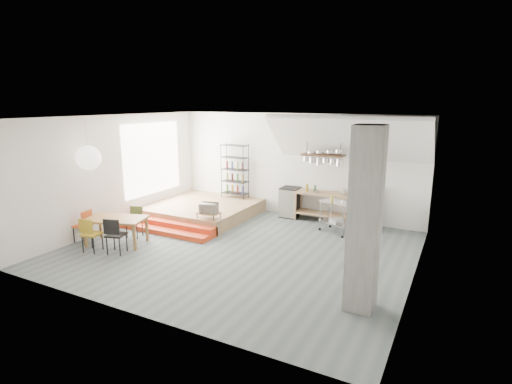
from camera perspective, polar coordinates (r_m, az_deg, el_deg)
The scene contains 26 objects.
floor at distance 9.94m, azimuth -2.38°, elevation -8.15°, with size 8.00×8.00×0.00m, color #535F60.
wall_back at distance 12.59m, azimuth 5.53°, elevation 3.84°, with size 8.00×0.04×3.20m, color silver.
wall_left at distance 11.96m, azimuth -19.33°, elevation 2.70°, with size 0.04×7.00×3.20m, color silver.
wall_right at distance 8.29m, azimuth 22.25°, elevation -1.80°, with size 0.04×7.00×3.20m, color silver.
ceiling at distance 9.29m, azimuth -2.56°, elevation 10.62°, with size 8.00×7.00×0.02m, color white.
slope_ceiling at distance 11.34m, azimuth 12.99°, elevation 7.42°, with size 4.40×1.80×0.15m, color white.
window_pane at distance 12.98m, azimuth -14.53°, elevation 4.65°, with size 0.02×2.50×2.20m, color white.
platform at distance 12.77m, azimuth -7.66°, elevation -2.52°, with size 3.00×3.00×0.40m, color #936F49.
step_lower at distance 11.34m, azimuth -13.33°, elevation -5.44°, with size 3.00×0.35×0.13m, color red.
step_upper at distance 11.57m, azimuth -12.21°, elevation -4.67°, with size 3.00×0.35×0.27m, color red.
concrete_column at distance 6.95m, azimuth 15.26°, elevation -4.00°, with size 0.50×0.50×3.20m, color slate.
kitchen_counter at distance 12.09m, azimuth 9.64°, elevation -1.37°, with size 1.80×0.60×0.91m.
stove at distance 11.80m, azimuth 16.10°, elevation -2.79°, with size 0.60×0.60×1.18m.
pot_rack at distance 11.62m, azimuth 9.67°, elevation 4.84°, with size 1.20×0.50×1.43m.
wire_shelving at distance 13.24m, azimuth -3.04°, elevation 3.13°, with size 0.88×0.38×1.80m.
microwave_shelf at distance 11.08m, azimuth -6.76°, elevation -3.02°, with size 0.60×0.40×0.16m.
paper_lantern at distance 10.67m, azimuth -22.83°, elevation 4.53°, with size 0.60×0.60×0.60m, color white.
dining_table at distance 10.69m, azimuth -19.37°, elevation -3.90°, with size 1.63×1.22×0.69m.
chair_mustard at distance 10.34m, azimuth -22.69°, elevation -5.30°, with size 0.45×0.45×0.86m.
chair_black at distance 10.01m, azimuth -19.58°, elevation -5.52°, with size 0.51×0.51×0.89m.
chair_olive at distance 11.19m, azimuth -16.89°, elevation -3.67°, with size 0.46×0.46×0.81m.
chair_red at distance 11.16m, azimuth -23.33°, elevation -4.12°, with size 0.44×0.44×0.85m.
rolling_cart at distance 11.17m, azimuth 11.46°, elevation -2.94°, with size 1.00×0.81×0.88m.
mini_fridge at distance 12.54m, azimuth 4.90°, elevation -1.45°, with size 0.55×0.55×0.94m, color black.
microwave at distance 11.04m, azimuth -6.78°, elevation -2.26°, with size 0.48×0.33×0.27m, color beige.
bowl at distance 12.05m, azimuth 8.55°, elevation 0.14°, with size 0.23×0.23×0.06m, color silver.
Camera 1 is at (4.65, -8.03, 3.56)m, focal length 28.00 mm.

